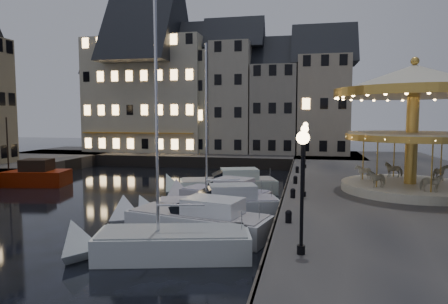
% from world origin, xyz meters
% --- Properties ---
extents(ground, '(160.00, 160.00, 0.00)m').
position_xyz_m(ground, '(0.00, 0.00, 0.00)').
color(ground, black).
rests_on(ground, ground).
extents(quay_east, '(16.00, 56.00, 1.30)m').
position_xyz_m(quay_east, '(14.00, 6.00, 0.65)').
color(quay_east, '#474442').
rests_on(quay_east, ground).
extents(quay_north, '(44.00, 12.00, 1.30)m').
position_xyz_m(quay_north, '(-8.00, 28.00, 0.65)').
color(quay_north, '#474442').
rests_on(quay_north, ground).
extents(quaywall_e, '(0.15, 44.00, 1.30)m').
position_xyz_m(quaywall_e, '(6.00, 6.00, 0.65)').
color(quaywall_e, '#47423A').
rests_on(quaywall_e, ground).
extents(quaywall_n, '(48.00, 0.15, 1.30)m').
position_xyz_m(quaywall_n, '(-6.00, 22.00, 0.65)').
color(quaywall_n, '#47423A').
rests_on(quaywall_n, ground).
extents(streetlamp_a, '(0.44, 0.44, 4.17)m').
position_xyz_m(streetlamp_a, '(7.20, -9.00, 4.02)').
color(streetlamp_a, black).
rests_on(streetlamp_a, quay_east).
extents(streetlamp_b, '(0.44, 0.44, 4.17)m').
position_xyz_m(streetlamp_b, '(7.20, 1.00, 4.02)').
color(streetlamp_b, black).
rests_on(streetlamp_b, quay_east).
extents(streetlamp_c, '(0.44, 0.44, 4.17)m').
position_xyz_m(streetlamp_c, '(7.20, 14.50, 4.02)').
color(streetlamp_c, black).
rests_on(streetlamp_c, quay_east).
extents(bollard_a, '(0.30, 0.30, 0.57)m').
position_xyz_m(bollard_a, '(6.60, -5.00, 1.60)').
color(bollard_a, black).
rests_on(bollard_a, quay_east).
extents(bollard_b, '(0.30, 0.30, 0.57)m').
position_xyz_m(bollard_b, '(6.60, 0.50, 1.60)').
color(bollard_b, black).
rests_on(bollard_b, quay_east).
extents(bollard_c, '(0.30, 0.30, 0.57)m').
position_xyz_m(bollard_c, '(6.60, 5.50, 1.60)').
color(bollard_c, black).
rests_on(bollard_c, quay_east).
extents(bollard_d, '(0.30, 0.30, 0.57)m').
position_xyz_m(bollard_d, '(6.60, 11.00, 1.60)').
color(bollard_d, black).
rests_on(bollard_d, quay_east).
extents(townhouse_na, '(5.50, 8.00, 12.80)m').
position_xyz_m(townhouse_na, '(-19.50, 30.00, 7.78)').
color(townhouse_na, gray).
rests_on(townhouse_na, quay_north).
extents(townhouse_nb, '(6.16, 8.00, 13.80)m').
position_xyz_m(townhouse_nb, '(-14.05, 30.00, 8.28)').
color(townhouse_nb, slate).
rests_on(townhouse_nb, quay_north).
extents(townhouse_nc, '(6.82, 8.00, 14.80)m').
position_xyz_m(townhouse_nc, '(-8.00, 30.00, 8.78)').
color(townhouse_nc, tan).
rests_on(townhouse_nc, quay_north).
extents(townhouse_nd, '(5.50, 8.00, 15.80)m').
position_xyz_m(townhouse_nd, '(-2.25, 30.00, 9.28)').
color(townhouse_nd, '#A9A18D').
rests_on(townhouse_nd, quay_north).
extents(townhouse_ne, '(6.16, 8.00, 12.80)m').
position_xyz_m(townhouse_ne, '(3.20, 30.00, 7.78)').
color(townhouse_ne, gray).
rests_on(townhouse_ne, quay_north).
extents(townhouse_nf, '(6.82, 8.00, 13.80)m').
position_xyz_m(townhouse_nf, '(9.25, 30.00, 8.28)').
color(townhouse_nf, tan).
rests_on(townhouse_nf, quay_north).
extents(hotel_corner, '(17.60, 9.00, 16.80)m').
position_xyz_m(hotel_corner, '(-14.00, 30.00, 9.78)').
color(hotel_corner, beige).
rests_on(hotel_corner, quay_north).
extents(motorboat_a, '(7.56, 4.08, 12.53)m').
position_xyz_m(motorboat_a, '(1.32, -6.87, 0.54)').
color(motorboat_a, silver).
rests_on(motorboat_a, ground).
extents(motorboat_b, '(8.42, 4.22, 2.15)m').
position_xyz_m(motorboat_b, '(1.62, -3.32, 0.64)').
color(motorboat_b, silver).
rests_on(motorboat_b, ground).
extents(motorboat_c, '(8.06, 4.48, 10.83)m').
position_xyz_m(motorboat_c, '(1.91, 0.04, 0.68)').
color(motorboat_c, silver).
rests_on(motorboat_c, ground).
extents(motorboat_d, '(6.93, 4.05, 2.15)m').
position_xyz_m(motorboat_d, '(1.66, 3.28, 0.64)').
color(motorboat_d, silver).
rests_on(motorboat_d, ground).
extents(motorboat_e, '(8.43, 4.88, 2.15)m').
position_xyz_m(motorboat_e, '(1.03, 7.40, 0.64)').
color(motorboat_e, silver).
rests_on(motorboat_e, ground).
extents(red_fishing_boat, '(8.43, 4.18, 6.12)m').
position_xyz_m(red_fishing_boat, '(-16.81, 7.60, 0.71)').
color(red_fishing_boat, '#731601').
rests_on(red_fishing_boat, ground).
extents(carousel, '(9.45, 9.45, 8.27)m').
position_xyz_m(carousel, '(13.68, 3.93, 6.74)').
color(carousel, beige).
rests_on(carousel, quay_east).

